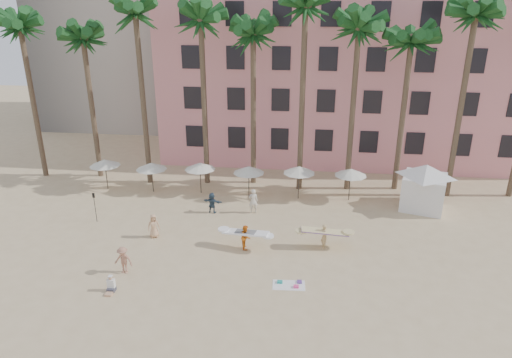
{
  "coord_description": "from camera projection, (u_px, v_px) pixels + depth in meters",
  "views": [
    {
      "loc": [
        3.63,
        -21.31,
        14.62
      ],
      "look_at": [
        0.36,
        6.0,
        4.0
      ],
      "focal_mm": 32.0,
      "sensor_mm": 36.0,
      "label": 1
    }
  ],
  "objects": [
    {
      "name": "palm_row",
      "position": [
        272.0,
        27.0,
        34.57
      ],
      "size": [
        44.4,
        5.4,
        16.3
      ],
      "color": "brown",
      "rests_on": "ground"
    },
    {
      "name": "pink_hotel",
      "position": [
        345.0,
        74.0,
        45.83
      ],
      "size": [
        35.0,
        14.0,
        16.0
      ],
      "primitive_type": "cube",
      "color": "pink",
      "rests_on": "ground"
    },
    {
      "name": "paddle",
      "position": [
        95.0,
        204.0,
        32.16
      ],
      "size": [
        0.18,
        0.04,
        2.23
      ],
      "color": "black",
      "rests_on": "ground"
    },
    {
      "name": "carrier_yellow",
      "position": [
        325.0,
        234.0,
        28.86
      ],
      "size": [
        3.02,
        0.97,
        1.65
      ],
      "color": "tan",
      "rests_on": "ground"
    },
    {
      "name": "beachgoers",
      "position": [
        240.0,
        217.0,
        31.41
      ],
      "size": [
        19.55,
        11.59,
        1.88
      ],
      "color": "#B1785E",
      "rests_on": "ground"
    },
    {
      "name": "cabana",
      "position": [
        425.0,
        183.0,
        34.13
      ],
      "size": [
        5.62,
        5.62,
        3.5
      ],
      "color": "silver",
      "rests_on": "ground"
    },
    {
      "name": "umbrella_row",
      "position": [
        224.0,
        168.0,
        36.48
      ],
      "size": [
        22.5,
        2.7,
        2.73
      ],
      "color": "#332B23",
      "rests_on": "ground"
    },
    {
      "name": "ground",
      "position": [
        237.0,
        284.0,
        25.41
      ],
      "size": [
        120.0,
        120.0,
        0.0
      ],
      "primitive_type": "plane",
      "color": "#D1B789",
      "rests_on": "ground"
    },
    {
      "name": "seated_man",
      "position": [
        111.0,
        286.0,
        24.65
      ],
      "size": [
        0.41,
        0.72,
        0.94
      ],
      "color": "#3F3F4C",
      "rests_on": "ground"
    },
    {
      "name": "beach_towel",
      "position": [
        290.0,
        284.0,
        25.31
      ],
      "size": [
        1.85,
        1.1,
        0.14
      ],
      "color": "white",
      "rests_on": "ground"
    },
    {
      "name": "carrier_white",
      "position": [
        246.0,
        236.0,
        28.83
      ],
      "size": [
        3.04,
        1.29,
        1.59
      ],
      "color": "orange",
      "rests_on": "ground"
    }
  ]
}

